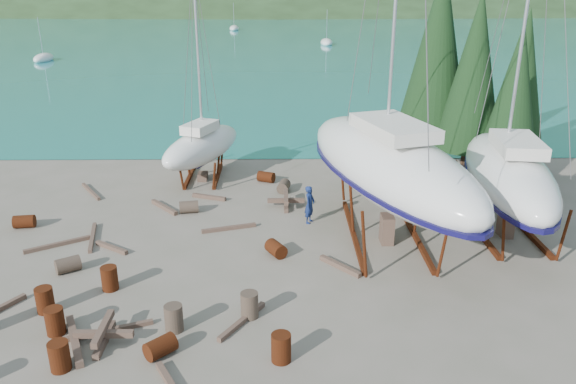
{
  "coord_description": "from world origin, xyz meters",
  "views": [
    {
      "loc": [
        2.22,
        -17.99,
        10.34
      ],
      "look_at": [
        2.49,
        3.0,
        2.39
      ],
      "focal_mm": 35.0,
      "sensor_mm": 36.0,
      "label": 1
    }
  ],
  "objects_px": {
    "large_sailboat_near": "(388,164)",
    "small_sailboat_shore": "(202,146)",
    "large_sailboat_far": "(508,173)",
    "worker": "(310,205)"
  },
  "relations": [
    {
      "from": "large_sailboat_near",
      "to": "small_sailboat_shore",
      "type": "relative_size",
      "value": 1.78
    },
    {
      "from": "large_sailboat_far",
      "to": "worker",
      "type": "xyz_separation_m",
      "value": [
        -8.34,
        1.04,
        -1.79
      ]
    },
    {
      "from": "large_sailboat_far",
      "to": "small_sailboat_shore",
      "type": "distance_m",
      "value": 15.73
    },
    {
      "from": "large_sailboat_near",
      "to": "worker",
      "type": "xyz_separation_m",
      "value": [
        -3.13,
        1.49,
        -2.37
      ]
    },
    {
      "from": "large_sailboat_near",
      "to": "worker",
      "type": "bearing_deg",
      "value": 136.64
    },
    {
      "from": "large_sailboat_far",
      "to": "worker",
      "type": "height_order",
      "value": "large_sailboat_far"
    },
    {
      "from": "large_sailboat_near",
      "to": "worker",
      "type": "height_order",
      "value": "large_sailboat_near"
    },
    {
      "from": "large_sailboat_near",
      "to": "small_sailboat_shore",
      "type": "xyz_separation_m",
      "value": [
        -8.73,
        7.68,
        -1.38
      ]
    },
    {
      "from": "large_sailboat_near",
      "to": "small_sailboat_shore",
      "type": "bearing_deg",
      "value": 120.71
    },
    {
      "from": "large_sailboat_near",
      "to": "large_sailboat_far",
      "type": "distance_m",
      "value": 5.27
    }
  ]
}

